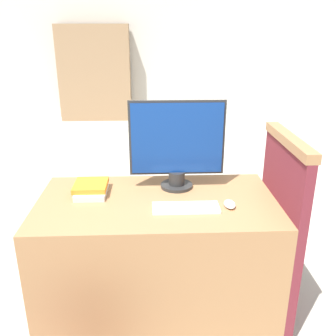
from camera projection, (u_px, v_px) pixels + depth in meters
wall_back at (152, 42)px, 6.99m from camera, size 12.00×0.06×2.80m
desk at (157, 256)px, 2.26m from camera, size 1.36×0.75×0.74m
carrel_divider at (279, 229)px, 2.16m from camera, size 0.07×0.63×1.13m
monitor at (177, 145)px, 2.21m from camera, size 0.56×0.19×0.53m
keyboard at (186, 208)px, 2.02m from camera, size 0.36×0.13×0.02m
mouse at (230, 204)px, 2.04m from camera, size 0.06×0.10×0.03m
book_stack at (91, 189)px, 2.20m from camera, size 0.19×0.24×0.06m
bookshelf_far at (95, 73)px, 6.92m from camera, size 1.31×0.32×1.72m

